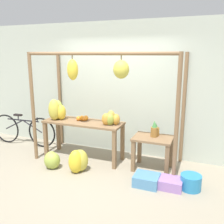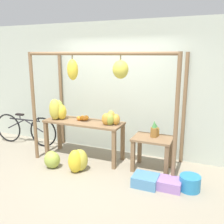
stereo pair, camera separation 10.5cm
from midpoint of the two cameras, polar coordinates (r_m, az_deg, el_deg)
ground_plane at (r=4.54m, az=-4.98°, el=-14.93°), size 20.00×20.00×0.00m
shop_wall_back at (r=5.38m, az=1.96°, el=5.30°), size 8.00×0.08×2.80m
stall_awning at (r=4.60m, az=-1.33°, el=5.46°), size 2.89×1.12×2.17m
display_table_main at (r=5.14m, az=-5.91°, el=-3.55°), size 1.64×0.57×0.80m
display_table_side at (r=4.73m, az=9.88°, el=-7.57°), size 0.71×0.54×0.63m
banana_pile_on_table at (r=5.29m, az=-11.70°, el=0.43°), size 0.37×0.36×0.44m
orange_pile at (r=5.18m, az=-5.90°, el=-1.37°), size 0.22×0.22×0.10m
pineapple_cluster at (r=4.71m, az=10.39°, el=-4.14°), size 0.14×0.22×0.31m
banana_pile_ground_left at (r=4.98m, az=-12.93°, el=-10.55°), size 0.37×0.37×0.33m
banana_pile_ground_right at (r=4.73m, az=-7.13°, el=-10.94°), size 0.42×0.47×0.44m
fruit_crate_white at (r=4.33m, az=8.38°, el=-15.20°), size 0.41×0.35×0.18m
blue_bucket at (r=4.34m, az=18.06°, el=-15.18°), size 0.33×0.33×0.24m
parked_bicycle at (r=6.33m, az=-18.77°, el=-3.76°), size 1.71×0.13×0.75m
papaya_pile at (r=4.79m, az=0.34°, el=-1.56°), size 0.37×0.29×0.28m
fruit_crate_purple at (r=4.31m, az=13.78°, el=-15.71°), size 0.37×0.32×0.16m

